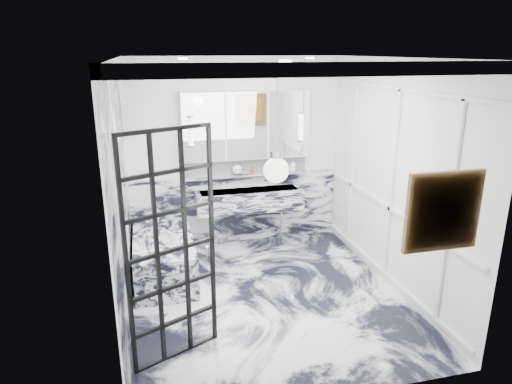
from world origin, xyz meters
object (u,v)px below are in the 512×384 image
object	(u,v)px
trough_sink	(249,200)
bathtub	(164,255)
mirror_cabinet	(246,126)
crittall_door	(172,250)

from	to	relation	value
trough_sink	bathtub	world-z (taller)	trough_sink
trough_sink	mirror_cabinet	distance (m)	1.10
bathtub	trough_sink	bearing A→B (deg)	26.48
trough_sink	mirror_cabinet	size ratio (longest dim) A/B	0.84
mirror_cabinet	crittall_door	bearing A→B (deg)	-116.49
trough_sink	crittall_door	bearing A→B (deg)	-118.07
crittall_door	bathtub	world-z (taller)	crittall_door
crittall_door	bathtub	bearing A→B (deg)	66.27
mirror_cabinet	bathtub	xyz separation A→B (m)	(-1.32, -0.83, -1.54)
mirror_cabinet	trough_sink	bearing A→B (deg)	-90.00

